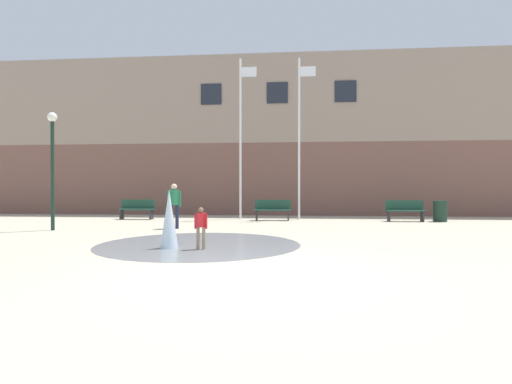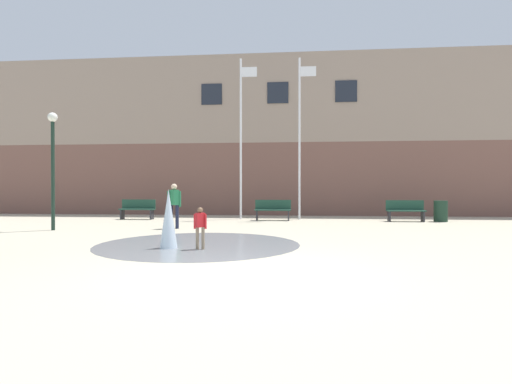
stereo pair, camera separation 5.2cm
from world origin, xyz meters
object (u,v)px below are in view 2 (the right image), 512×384
at_px(park_bench_under_right_flagpole, 405,210).
at_px(park_bench_center, 273,210).
at_px(child_in_fountain, 200,225).
at_px(lamp_post_left_lane, 53,154).
at_px(flagpole_right, 300,133).
at_px(flagpole_left, 241,134).
at_px(adult_in_red, 174,202).
at_px(trash_can, 441,211).
at_px(park_bench_far_left, 138,209).

bearing_deg(park_bench_under_right_flagpole, park_bench_center, 179.65).
xyz_separation_m(park_bench_under_right_flagpole, child_in_fountain, (-6.97, -8.51, 0.10)).
relative_size(park_bench_under_right_flagpole, lamp_post_left_lane, 0.40).
height_order(flagpole_right, lamp_post_left_lane, flagpole_right).
height_order(park_bench_under_right_flagpole, flagpole_left, flagpole_left).
xyz_separation_m(adult_in_red, flagpole_left, (1.80, 4.59, 3.02)).
bearing_deg(lamp_post_left_lane, trash_can, 18.54).
bearing_deg(adult_in_red, park_bench_under_right_flagpole, -113.85).
bearing_deg(adult_in_red, lamp_post_left_lane, 55.82).
bearing_deg(flagpole_right, park_bench_far_left, -175.23).
distance_m(park_bench_far_left, flagpole_left, 5.91).
height_order(adult_in_red, lamp_post_left_lane, lamp_post_left_lane).
bearing_deg(park_bench_center, park_bench_under_right_flagpole, -0.35).
height_order(park_bench_far_left, child_in_fountain, child_in_fountain).
xyz_separation_m(park_bench_under_right_flagpole, lamp_post_left_lane, (-12.96, -4.80, 2.13)).
bearing_deg(flagpole_left, adult_in_red, -111.44).
xyz_separation_m(adult_in_red, trash_can, (10.48, 3.92, -0.48)).
bearing_deg(adult_in_red, flagpole_right, -91.71).
distance_m(flagpole_left, trash_can, 9.38).
bearing_deg(flagpole_right, trash_can, -6.35).
distance_m(adult_in_red, lamp_post_left_lane, 4.39).
bearing_deg(adult_in_red, park_bench_center, -87.23).
height_order(flagpole_left, lamp_post_left_lane, flagpole_left).
xyz_separation_m(child_in_fountain, flagpole_right, (2.47, 9.21, 3.36)).
distance_m(child_in_fountain, flagpole_right, 10.11).
bearing_deg(child_in_fountain, adult_in_red, -108.32).
relative_size(park_bench_center, lamp_post_left_lane, 0.40).
bearing_deg(park_bench_under_right_flagpole, lamp_post_left_lane, -159.66).
height_order(adult_in_red, flagpole_right, flagpole_right).
bearing_deg(lamp_post_left_lane, child_in_fountain, -31.73).
bearing_deg(park_bench_under_right_flagpole, trash_can, 1.30).
relative_size(park_bench_center, adult_in_red, 1.01).
bearing_deg(adult_in_red, park_bench_far_left, -10.65).
bearing_deg(park_bench_under_right_flagpole, flagpole_left, 174.47).
bearing_deg(trash_can, lamp_post_left_lane, -161.46).
bearing_deg(adult_in_red, child_in_fountain, 156.65).
distance_m(flagpole_right, lamp_post_left_lane, 10.18).
height_order(park_bench_center, child_in_fountain, child_in_fountain).
height_order(park_bench_center, flagpole_right, flagpole_right).
bearing_deg(flagpole_right, flagpole_left, 180.00).
xyz_separation_m(park_bench_under_right_flagpole, adult_in_red, (-9.01, -3.89, 0.45)).
distance_m(park_bench_center, trash_can, 7.18).
distance_m(park_bench_center, park_bench_under_right_flagpole, 5.71).
xyz_separation_m(adult_in_red, lamp_post_left_lane, (-3.95, -0.91, 1.67)).
distance_m(adult_in_red, child_in_fountain, 5.06).
xyz_separation_m(adult_in_red, flagpole_right, (4.51, 4.59, 3.00)).
xyz_separation_m(park_bench_far_left, park_bench_center, (6.24, -0.04, 0.00)).
height_order(adult_in_red, flagpole_left, flagpole_left).
height_order(adult_in_red, child_in_fountain, adult_in_red).
bearing_deg(flagpole_left, child_in_fountain, -88.50).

